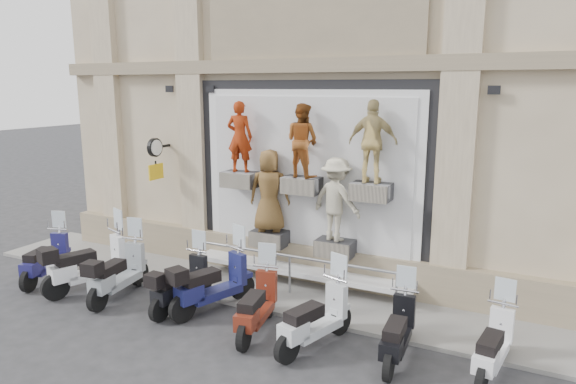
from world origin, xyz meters
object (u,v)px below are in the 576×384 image
object	(u,v)px
scooter_h	(398,320)
clock_sign_bracket	(156,153)
scooter_g	(315,306)
scooter_a	(45,249)
scooter_f	(257,293)
scooter_e	(213,272)
scooter_c	(118,262)
scooter_d	(181,273)
guard_rail	(290,275)
scooter_b	(90,253)
scooter_i	(494,333)

from	to	relation	value
scooter_h	clock_sign_bracket	bearing A→B (deg)	159.34
scooter_g	scooter_a	bearing A→B (deg)	-163.62
scooter_g	scooter_f	bearing A→B (deg)	-164.77
clock_sign_bracket	scooter_e	world-z (taller)	clock_sign_bracket
scooter_c	scooter_d	bearing A→B (deg)	-2.22
scooter_e	scooter_h	size ratio (longest dim) A/B	1.15
scooter_a	guard_rail	bearing A→B (deg)	-0.25
clock_sign_bracket	scooter_g	xyz separation A→B (m)	(5.27, -2.26, -2.03)
scooter_b	scooter_e	distance (m)	3.03
scooter_b	clock_sign_bracket	bearing A→B (deg)	106.45
clock_sign_bracket	scooter_h	world-z (taller)	clock_sign_bracket
scooter_a	scooter_e	world-z (taller)	scooter_e
scooter_g	guard_rail	bearing A→B (deg)	144.73
scooter_e	scooter_i	world-z (taller)	scooter_e
guard_rail	scooter_c	distance (m)	3.63
guard_rail	scooter_c	world-z (taller)	scooter_c
scooter_a	scooter_b	size ratio (longest dim) A/B	0.87
scooter_b	scooter_c	world-z (taller)	scooter_b
clock_sign_bracket	scooter_i	distance (m)	8.54
scooter_e	scooter_i	distance (m)	5.21
clock_sign_bracket	scooter_d	world-z (taller)	clock_sign_bracket
scooter_b	scooter_g	distance (m)	5.42
scooter_f	scooter_i	distance (m)	3.99
guard_rail	scooter_g	bearing A→B (deg)	-52.62
scooter_d	scooter_e	size ratio (longest dim) A/B	0.90
clock_sign_bracket	scooter_b	xyz separation A→B (m)	(-0.15, -2.12, -1.94)
scooter_a	scooter_f	distance (m)	5.63
scooter_e	scooter_f	bearing A→B (deg)	0.28
clock_sign_bracket	scooter_b	world-z (taller)	clock_sign_bracket
guard_rail	scooter_h	bearing A→B (deg)	-29.89
scooter_a	scooter_g	size ratio (longest dim) A/B	0.98
scooter_b	scooter_h	world-z (taller)	scooter_b
clock_sign_bracket	guard_rail	bearing A→B (deg)	-6.84
scooter_c	scooter_f	bearing A→B (deg)	-9.22
scooter_g	scooter_b	bearing A→B (deg)	-164.21
clock_sign_bracket	scooter_i	world-z (taller)	clock_sign_bracket
guard_rail	scooter_a	distance (m)	5.69
scooter_h	scooter_i	distance (m)	1.45
scooter_d	scooter_b	bearing A→B (deg)	-175.26
guard_rail	scooter_a	size ratio (longest dim) A/B	2.72
scooter_b	scooter_d	size ratio (longest dim) A/B	1.16
scooter_e	scooter_g	world-z (taller)	scooter_e
scooter_h	scooter_d	bearing A→B (deg)	175.78
clock_sign_bracket	scooter_c	size ratio (longest dim) A/B	0.52
scooter_h	scooter_a	bearing A→B (deg)	177.19
scooter_b	scooter_g	bearing A→B (deg)	18.87
scooter_f	scooter_c	bearing A→B (deg)	168.07
scooter_c	scooter_h	xyz separation A→B (m)	(5.94, 0.10, -0.08)
clock_sign_bracket	scooter_e	size ratio (longest dim) A/B	0.50
scooter_e	scooter_c	bearing A→B (deg)	-151.45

